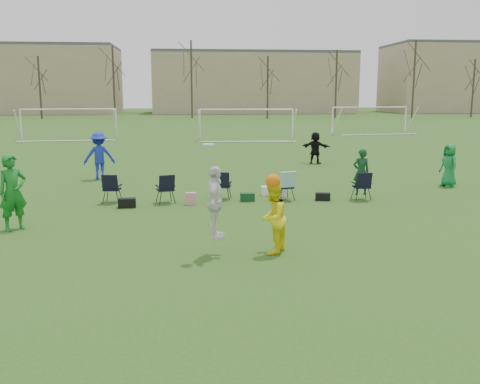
{
  "coord_description": "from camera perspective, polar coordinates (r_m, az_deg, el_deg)",
  "views": [
    {
      "loc": [
        -0.49,
        -9.94,
        3.57
      ],
      "look_at": [
        0.71,
        2.65,
        1.25
      ],
      "focal_mm": 40.0,
      "sensor_mm": 36.0,
      "label": 1
    }
  ],
  "objects": [
    {
      "name": "goal_right",
      "position": [
        50.72,
        13.69,
        8.24
      ],
      "size": [
        7.35,
        1.14,
        2.46
      ],
      "rotation": [
        0.0,
        0.0,
        0.14
      ],
      "color": "white",
      "rests_on": "ground"
    },
    {
      "name": "fielder_green_near",
      "position": [
        15.33,
        -23.08,
        -0.03
      ],
      "size": [
        0.88,
        0.84,
        2.03
      ],
      "primitive_type": "imported",
      "rotation": [
        0.0,
        0.0,
        0.67
      ],
      "color": "#147220",
      "rests_on": "ground"
    },
    {
      "name": "sideline_setup",
      "position": [
        18.13,
        1.14,
        0.71
      ],
      "size": [
        9.09,
        2.04,
        1.74
      ],
      "color": "#103C20",
      "rests_on": "ground"
    },
    {
      "name": "center_contest",
      "position": [
        11.94,
        0.92,
        -2.0
      ],
      "size": [
        2.03,
        1.07,
        2.52
      ],
      "color": "white",
      "rests_on": "ground"
    },
    {
      "name": "fielder_green_far",
      "position": [
        22.39,
        21.4,
        2.66
      ],
      "size": [
        0.71,
        0.92,
        1.67
      ],
      "primitive_type": "imported",
      "rotation": [
        0.0,
        0.0,
        -1.33
      ],
      "color": "#157636",
      "rests_on": "ground"
    },
    {
      "name": "fielder_black",
      "position": [
        28.15,
        8.04,
        4.7
      ],
      "size": [
        1.56,
        1.22,
        1.65
      ],
      "primitive_type": "imported",
      "rotation": [
        0.0,
        0.0,
        2.59
      ],
      "color": "black",
      "rests_on": "ground"
    },
    {
      "name": "goal_left",
      "position": [
        44.99,
        -17.8,
        7.8
      ],
      "size": [
        7.39,
        0.76,
        2.46
      ],
      "rotation": [
        0.0,
        0.0,
        0.09
      ],
      "color": "white",
      "rests_on": "ground"
    },
    {
      "name": "goal_mid",
      "position": [
        42.21,
        0.69,
        8.15
      ],
      "size": [
        7.4,
        0.63,
        2.46
      ],
      "rotation": [
        0.0,
        0.0,
        -0.07
      ],
      "color": "white",
      "rests_on": "ground"
    },
    {
      "name": "fielder_blue",
      "position": [
        23.47,
        -14.8,
        3.76
      ],
      "size": [
        1.42,
        0.99,
        2.0
      ],
      "primitive_type": "imported",
      "rotation": [
        0.0,
        0.0,
        3.35
      ],
      "color": "#172BAD",
      "rests_on": "ground"
    },
    {
      "name": "ground",
      "position": [
        10.57,
        -2.49,
        -9.35
      ],
      "size": [
        260.0,
        260.0,
        0.0
      ],
      "primitive_type": "plane",
      "color": "#2B5119",
      "rests_on": "ground"
    },
    {
      "name": "building_row",
      "position": [
        106.21,
        -1.56,
        11.69
      ],
      "size": [
        126.0,
        16.0,
        13.0
      ],
      "color": "tan",
      "rests_on": "ground"
    },
    {
      "name": "tree_line",
      "position": [
        79.8,
        -5.0,
        11.44
      ],
      "size": [
        110.28,
        3.28,
        11.4
      ],
      "color": "#382B21",
      "rests_on": "ground"
    }
  ]
}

